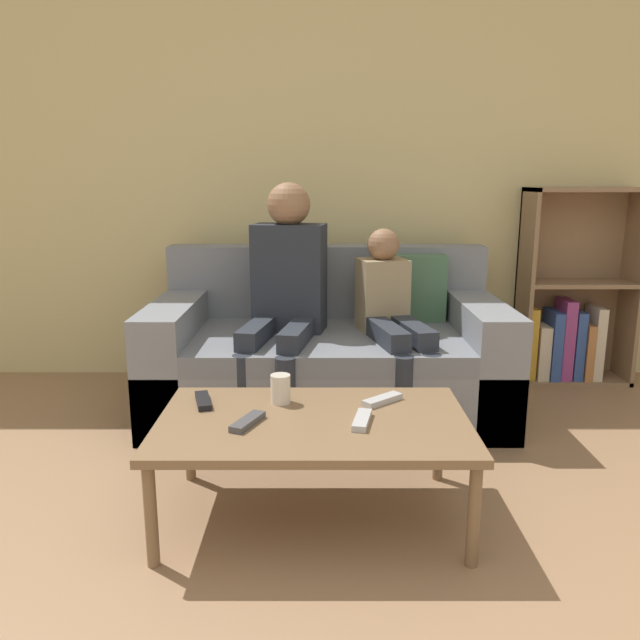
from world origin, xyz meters
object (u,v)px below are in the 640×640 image
(cup_near, at_px, (279,389))
(tv_remote_2, at_px, (381,400))
(coffee_table, at_px, (312,427))
(tv_remote_0, at_px, (360,420))
(tv_remote_3, at_px, (201,401))
(tv_remote_1, at_px, (246,422))
(bookshelf, at_px, (567,309))
(couch, at_px, (327,357))
(person_adult, at_px, (284,285))
(person_child, at_px, (390,315))

(cup_near, distance_m, tv_remote_2, 0.38)
(cup_near, xyz_separation_m, tv_remote_2, (0.38, 0.00, -0.04))
(coffee_table, relative_size, cup_near, 10.00)
(cup_near, distance_m, tv_remote_0, 0.35)
(tv_remote_0, xyz_separation_m, tv_remote_3, (-0.57, 0.19, 0.00))
(tv_remote_1, xyz_separation_m, tv_remote_2, (0.48, 0.21, 0.00))
(cup_near, bearing_deg, tv_remote_0, -34.61)
(bookshelf, xyz_separation_m, tv_remote_0, (-1.33, -1.62, -0.04))
(cup_near, distance_m, tv_remote_3, 0.29)
(couch, height_order, tv_remote_0, couch)
(person_adult, height_order, tv_remote_1, person_adult)
(couch, xyz_separation_m, tv_remote_2, (0.19, -0.95, 0.11))
(cup_near, bearing_deg, person_child, 58.33)
(bookshelf, bearing_deg, tv_remote_2, -131.20)
(cup_near, xyz_separation_m, tv_remote_3, (-0.29, -0.01, -0.04))
(bookshelf, height_order, tv_remote_1, bookshelf)
(bookshelf, relative_size, tv_remote_0, 6.45)
(bookshelf, relative_size, person_adult, 0.97)
(coffee_table, height_order, tv_remote_2, tv_remote_2)
(person_child, relative_size, tv_remote_3, 5.33)
(coffee_table, bearing_deg, cup_near, 127.73)
(couch, bearing_deg, cup_near, -101.33)
(tv_remote_1, bearing_deg, tv_remote_3, 155.74)
(coffee_table, bearing_deg, bookshelf, 46.50)
(person_child, xyz_separation_m, tv_remote_3, (-0.78, -0.82, -0.15))
(tv_remote_2, distance_m, tv_remote_3, 0.66)
(tv_remote_0, distance_m, tv_remote_2, 0.22)
(couch, relative_size, tv_remote_0, 10.02)
(person_child, relative_size, tv_remote_2, 5.87)
(person_child, bearing_deg, tv_remote_2, -111.31)
(cup_near, relative_size, tv_remote_1, 0.61)
(couch, height_order, bookshelf, bookshelf)
(bookshelf, height_order, coffee_table, bookshelf)
(tv_remote_0, distance_m, tv_remote_3, 0.60)
(person_adult, distance_m, tv_remote_1, 1.12)
(person_child, distance_m, tv_remote_1, 1.19)
(bookshelf, distance_m, tv_remote_1, 2.37)
(couch, relative_size, tv_remote_3, 9.99)
(tv_remote_1, bearing_deg, cup_near, 88.43)
(couch, height_order, cup_near, couch)
(bookshelf, height_order, person_adult, person_adult)
(bookshelf, bearing_deg, couch, -161.80)
(cup_near, height_order, tv_remote_3, cup_near)
(tv_remote_2, bearing_deg, person_child, 130.92)
(bookshelf, xyz_separation_m, coffee_table, (-1.50, -1.58, -0.09))
(couch, height_order, tv_remote_3, couch)
(couch, height_order, tv_remote_1, couch)
(bookshelf, distance_m, tv_remote_0, 2.10)
(person_adult, bearing_deg, tv_remote_3, -96.13)
(tv_remote_3, bearing_deg, couch, 48.28)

